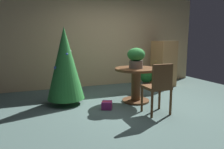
% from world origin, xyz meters
% --- Properties ---
extents(ground_plane, '(6.60, 6.60, 0.00)m').
position_xyz_m(ground_plane, '(0.00, 0.00, 0.00)').
color(ground_plane, '#4C6660').
extents(back_wall_panel, '(6.00, 0.10, 2.60)m').
position_xyz_m(back_wall_panel, '(0.00, 2.20, 1.30)').
color(back_wall_panel, tan).
rests_on(back_wall_panel, ground_plane).
extents(round_dining_table, '(0.91, 0.91, 0.74)m').
position_xyz_m(round_dining_table, '(0.07, 0.31, 0.48)').
color(round_dining_table, brown).
rests_on(round_dining_table, ground_plane).
extents(flower_vase, '(0.37, 0.37, 0.43)m').
position_xyz_m(flower_vase, '(0.05, 0.28, 0.97)').
color(flower_vase, '#665B51').
rests_on(flower_vase, round_dining_table).
extents(wooden_chair_near, '(0.43, 0.39, 0.92)m').
position_xyz_m(wooden_chair_near, '(0.07, -0.54, 0.53)').
color(wooden_chair_near, brown).
rests_on(wooden_chair_near, ground_plane).
extents(holiday_tree, '(0.76, 0.76, 1.59)m').
position_xyz_m(holiday_tree, '(-1.36, 0.70, 0.85)').
color(holiday_tree, brown).
rests_on(holiday_tree, ground_plane).
extents(gift_box_purple, '(0.26, 0.26, 0.15)m').
position_xyz_m(gift_box_purple, '(-0.68, 0.07, 0.07)').
color(gift_box_purple, '#9E287A').
rests_on(gift_box_purple, ground_plane).
extents(wooden_cabinet, '(0.53, 0.63, 1.29)m').
position_xyz_m(wooden_cabinet, '(1.60, 1.50, 0.65)').
color(wooden_cabinet, '#B27F4C').
rests_on(wooden_cabinet, ground_plane).
extents(potted_plant, '(0.37, 0.37, 0.46)m').
position_xyz_m(potted_plant, '(1.09, 1.59, 0.25)').
color(potted_plant, '#4C382D').
rests_on(potted_plant, ground_plane).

